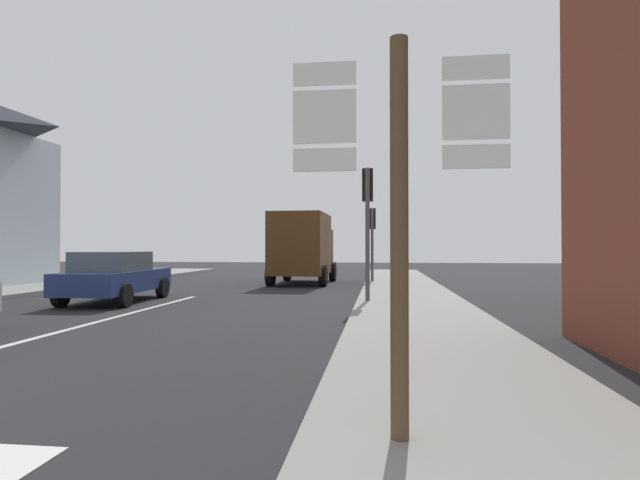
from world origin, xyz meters
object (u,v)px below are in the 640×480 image
(traffic_light_near_right, at_px, (368,204))
(traffic_light_far_right, at_px, (372,228))
(delivery_truck, at_px, (303,246))
(route_sign_post, at_px, (399,206))
(sedan_far, at_px, (115,276))

(traffic_light_near_right, relative_size, traffic_light_far_right, 1.14)
(delivery_truck, distance_m, route_sign_post, 18.35)
(route_sign_post, bearing_deg, sedan_far, 128.18)
(delivery_truck, height_order, traffic_light_far_right, traffic_light_far_right)
(sedan_far, bearing_deg, delivery_truck, 62.03)
(traffic_light_near_right, xyz_separation_m, traffic_light_far_right, (0.00, 8.12, -0.35))
(route_sign_post, distance_m, traffic_light_far_right, 18.20)
(sedan_far, bearing_deg, traffic_light_near_right, 1.01)
(delivery_truck, relative_size, route_sign_post, 1.58)
(sedan_far, xyz_separation_m, route_sign_post, (7.81, -9.94, 1.15))
(sedan_far, distance_m, traffic_light_near_right, 7.60)
(traffic_light_near_right, distance_m, traffic_light_far_right, 8.12)
(traffic_light_far_right, bearing_deg, sedan_far, -131.61)
(sedan_far, xyz_separation_m, traffic_light_far_right, (7.32, 8.25, 1.69))
(sedan_far, xyz_separation_m, traffic_light_near_right, (7.32, 0.13, 2.04))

